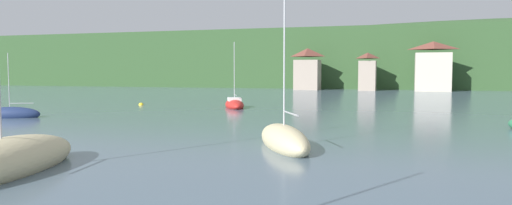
{
  "coord_description": "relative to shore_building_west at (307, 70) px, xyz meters",
  "views": [
    {
      "loc": [
        6.22,
        30.07,
        3.78
      ],
      "look_at": [
        0.0,
        50.12,
        2.39
      ],
      "focal_mm": 32.53,
      "sensor_mm": 36.0,
      "label": 1
    }
  ],
  "objects": [
    {
      "name": "wooded_hillside",
      "position": [
        31.7,
        30.87,
        1.65
      ],
      "size": [
        352.0,
        45.05,
        25.22
      ],
      "color": "#2D4C28",
      "rests_on": "ground_plane"
    },
    {
      "name": "sailboat_mid_4",
      "position": [
        4.45,
        -82.76,
        -3.79
      ],
      "size": [
        4.13,
        8.71,
        12.19
      ],
      "rotation": [
        0.0,
        0.0,
        1.73
      ],
      "color": "#CCBC8E",
      "rests_on": "ground_plane"
    },
    {
      "name": "sailboat_mid_8",
      "position": [
        13.03,
        -73.77,
        -3.86
      ],
      "size": [
        4.77,
        6.81,
        9.88
      ],
      "rotation": [
        0.0,
        0.0,
        2.06
      ],
      "color": "#CCBC8E",
      "rests_on": "ground_plane"
    },
    {
      "name": "mooring_buoy_mid",
      "position": [
        -9.46,
        -50.02,
        -4.22
      ],
      "size": [
        0.55,
        0.55,
        0.55
      ],
      "primitive_type": "sphere",
      "color": "yellow",
      "rests_on": "ground_plane"
    },
    {
      "name": "sailboat_far_10",
      "position": [
        -12.06,
        -65.98,
        -3.93
      ],
      "size": [
        4.86,
        3.21,
        5.66
      ],
      "rotation": [
        0.0,
        0.0,
        3.58
      ],
      "color": "navy",
      "rests_on": "ground_plane"
    },
    {
      "name": "sailboat_far_6",
      "position": [
        1.86,
        -50.21,
        -3.89
      ],
      "size": [
        4.28,
        6.22,
        7.26
      ],
      "rotation": [
        0.0,
        0.0,
        2.02
      ],
      "color": "red",
      "rests_on": "ground_plane"
    },
    {
      "name": "shore_building_west",
      "position": [
        0.0,
        0.0,
        0.0
      ],
      "size": [
        5.28,
        5.19,
        8.7
      ],
      "color": "gray",
      "rests_on": "ground_plane"
    },
    {
      "name": "shore_building_central",
      "position": [
        24.61,
        -0.26,
        0.45
      ],
      "size": [
        6.87,
        4.64,
        9.63
      ],
      "color": "#BCB29E",
      "rests_on": "ground_plane"
    },
    {
      "name": "shore_building_westcentral",
      "position": [
        12.31,
        -0.24,
        -0.52
      ],
      "size": [
        3.48,
        4.69,
        7.62
      ],
      "color": "gray",
      "rests_on": "ground_plane"
    }
  ]
}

